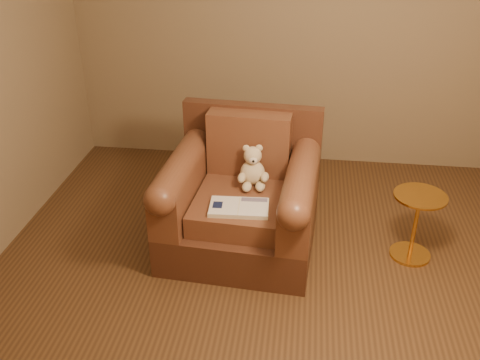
# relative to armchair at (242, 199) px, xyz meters

# --- Properties ---
(floor) EXTENTS (4.00, 4.00, 0.00)m
(floor) POSITION_rel_armchair_xyz_m (0.26, -0.52, -0.37)
(floor) COLOR #53351C
(floor) RESTS_ON ground
(room) EXTENTS (4.02, 4.02, 2.71)m
(room) POSITION_rel_armchair_xyz_m (0.26, -0.52, 1.35)
(room) COLOR #8C7656
(room) RESTS_ON ground
(armchair) EXTENTS (1.12, 1.07, 0.95)m
(armchair) POSITION_rel_armchair_xyz_m (0.00, 0.00, 0.00)
(armchair) COLOR #4D2919
(armchair) RESTS_ON floor
(teddy_bear) EXTENTS (0.22, 0.26, 0.31)m
(teddy_bear) POSITION_rel_armchair_xyz_m (0.07, 0.08, 0.20)
(teddy_bear) COLOR beige
(teddy_bear) RESTS_ON armchair
(guidebook) EXTENTS (0.41, 0.26, 0.03)m
(guidebook) POSITION_rel_armchair_xyz_m (0.01, -0.28, 0.10)
(guidebook) COLOR beige
(guidebook) RESTS_ON armchair
(side_table) EXTENTS (0.36, 0.36, 0.51)m
(side_table) POSITION_rel_armchair_xyz_m (1.24, -0.03, -0.09)
(side_table) COLOR gold
(side_table) RESTS_ON floor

